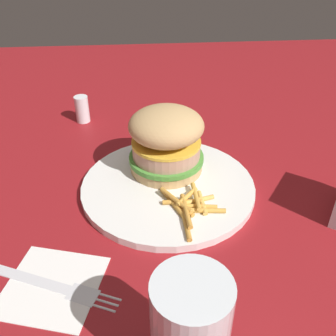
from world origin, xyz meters
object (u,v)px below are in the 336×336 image
fries_pile (188,205)px  napkin (52,286)px  salt_shaker (82,109)px  sandwich (166,140)px  plate (168,187)px  fork (53,285)px

fries_pile → napkin: bearing=-147.0°
salt_shaker → napkin: bearing=-89.4°
sandwich → salt_shaker: sandwich is taller
napkin → plate: bearing=49.1°
sandwich → fries_pile: sandwich is taller
fries_pile → fork: bearing=-146.6°
salt_shaker → plate: bearing=-57.8°
fork → salt_shaker: salt_shaker is taller
fork → salt_shaker: bearing=90.8°
napkin → salt_shaker: salt_shaker is taller
napkin → fork: bearing=-23.3°
fork → sandwich: bearing=55.4°
napkin → sandwich: bearing=55.1°
plate → fork: size_ratio=1.65×
sandwich → fries_pile: size_ratio=1.08×
sandwich → fries_pile: 0.12m
fries_pile → fork: size_ratio=0.69×
plate → napkin: (-0.15, -0.18, -0.01)m
sandwich → fries_pile: (0.02, -0.10, -0.05)m
fries_pile → salt_shaker: size_ratio=2.06×
plate → napkin: bearing=-130.9°
sandwich → napkin: 0.28m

